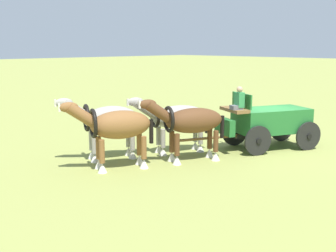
# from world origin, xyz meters

# --- Properties ---
(ground_plane) EXTENTS (220.00, 220.00, 0.00)m
(ground_plane) POSITION_xyz_m (0.00, 0.00, 0.00)
(ground_plane) COLOR olive
(show_wagon) EXTENTS (5.59, 3.11, 2.52)m
(show_wagon) POSITION_xyz_m (0.15, -0.06, 1.08)
(show_wagon) COLOR #236B2D
(show_wagon) RESTS_ON ground
(draft_horse_rear_near) EXTENTS (3.00, 1.72, 2.24)m
(draft_horse_rear_near) POSITION_xyz_m (3.71, -0.90, 1.37)
(draft_horse_rear_near) COLOR brown
(draft_horse_rear_near) RESTS_ON ground
(draft_horse_rear_off) EXTENTS (3.06, 1.74, 2.16)m
(draft_horse_rear_off) POSITION_xyz_m (3.19, -2.09, 1.30)
(draft_horse_rear_off) COLOR #9E998E
(draft_horse_rear_off) RESTS_ON ground
(draft_horse_lead_near) EXTENTS (2.91, 1.70, 2.28)m
(draft_horse_lead_near) POSITION_xyz_m (6.08, -1.92, 1.40)
(draft_horse_lead_near) COLOR brown
(draft_horse_lead_near) RESTS_ON ground
(draft_horse_lead_off) EXTENTS (2.88, 1.69, 2.25)m
(draft_horse_lead_off) POSITION_xyz_m (5.57, -3.12, 1.37)
(draft_horse_lead_off) COLOR #9E998E
(draft_horse_lead_off) RESTS_ON ground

